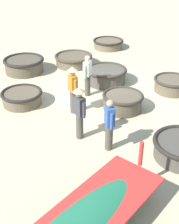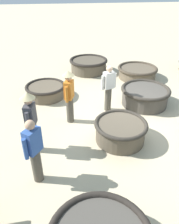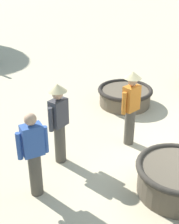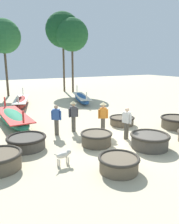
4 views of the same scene
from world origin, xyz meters
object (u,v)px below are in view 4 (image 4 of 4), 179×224
Objects in this scene: coracle_weathered at (177,122)px; dog at (64,155)px; long_boat_white_hull at (21,102)px; coracle_center at (150,140)px; fisherman_by_coracle at (73,114)px; coracle_far_right at (27,142)px; tree_center at (3,36)px; fisherman_standing_left at (56,119)px; coracle_front_right at (96,138)px; fisherman_crouching at (127,122)px; tree_leftmost at (72,35)px; fisherman_standing_right at (103,115)px; long_boat_green_hull at (81,98)px; coracle_beside_post at (119,163)px; coracle_upturned at (122,120)px; long_boat_red_hull at (13,118)px; tree_left_mid at (63,30)px.

dog is at bearing -171.05° from coracle_weathered.
long_boat_white_hull is 12.01m from dog.
coracle_center is 4.22m from fisherman_by_coracle.
tree_center is (1.81, 15.96, 5.94)m from coracle_far_right.
dog is (-1.98, -3.41, -0.59)m from fisherman_by_coracle.
tree_center reaches higher than fisherman_standing_left.
fisherman_crouching reaches higher than coracle_front_right.
tree_center is (1.00, 18.23, 5.87)m from dog.
tree_leftmost is at bearing 58.58° from coracle_far_right.
coracle_center is 1.02× the size of fisherman_standing_right.
long_boat_green_hull is 9.27m from fisherman_standing_right.
coracle_weathered is 19.15m from tree_center.
coracle_beside_post reaches higher than coracle_upturned.
fisherman_crouching reaches higher than long_boat_red_hull.
coracle_weathered is 1.05× the size of coracle_center.
coracle_center is (2.44, 1.05, 0.05)m from coracle_beside_post.
coracle_far_right is 4.07m from fisherman_standing_right.
coracle_beside_post is at bearing -103.29° from coracle_front_right.
long_boat_red_hull is at bearing 115.66° from coracle_front_right.
tree_leftmost is at bearing -71.91° from tree_left_mid.
long_boat_red_hull is 0.64× the size of tree_leftmost.
fisherman_by_coracle is at bearing 83.73° from coracle_beside_post.
coracle_beside_post is at bearing -107.71° from tree_left_mid.
fisherman_standing_left is 2.30× the size of dog.
coracle_upturned is at bearing -65.73° from long_boat_white_hull.
fisherman_crouching is at bearing -53.41° from fisherman_by_coracle.
coracle_weathered is at bearing -84.10° from long_boat_green_hull.
coracle_front_right is 6.04m from long_boat_red_hull.
coracle_upturned is at bearing -1.87° from fisherman_standing_left.
dog is 0.07× the size of tree_left_mid.
tree_left_mid reaches higher than coracle_front_right.
dog is (-1.06, -11.97, 0.00)m from long_boat_white_hull.
tree_center reaches higher than fisherman_by_coracle.
coracle_front_right is 0.26× the size of long_boat_green_hull.
long_boat_red_hull is at bearing -146.86° from long_boat_green_hull.
coracle_center is 0.18× the size of tree_left_mid.
dog is (-6.36, -11.09, 0.00)m from long_boat_green_hull.
long_boat_white_hull is 0.61× the size of tree_leftmost.
coracle_beside_post is 4.19m from fisherman_standing_right.
long_boat_red_hull is at bearing -124.58° from tree_left_mid.
coracle_weathered is at bearing -69.48° from tree_center.
tree_leftmost reaches higher than long_boat_green_hull.
fisherman_standing_left is 2.41m from fisherman_standing_right.
fisherman_crouching is (2.74, -2.21, 0.00)m from fisherman_standing_left.
coracle_far_right is 0.21× the size of tree_center.
coracle_weathered is 0.22× the size of tree_center.
tree_left_mid reaches higher than fisherman_crouching.
long_boat_white_hull reaches higher than coracle_center.
long_boat_red_hull is (-5.60, 3.41, 0.11)m from coracle_upturned.
fisherman_standing_right is at bearing 64.96° from coracle_beside_post.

